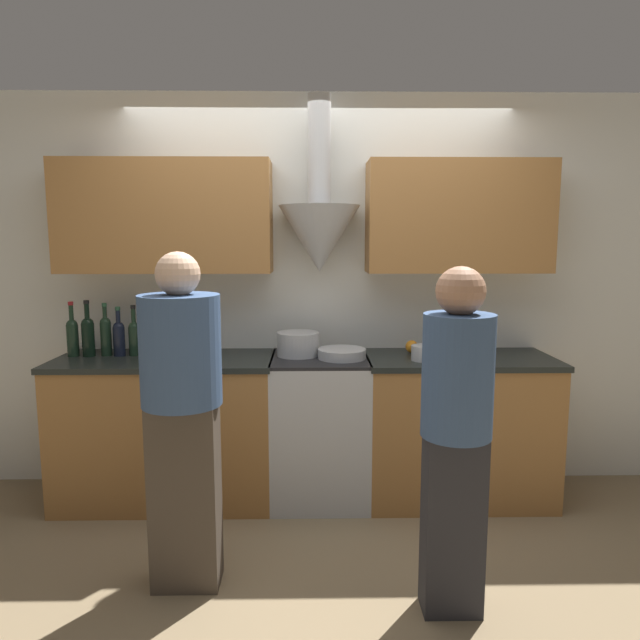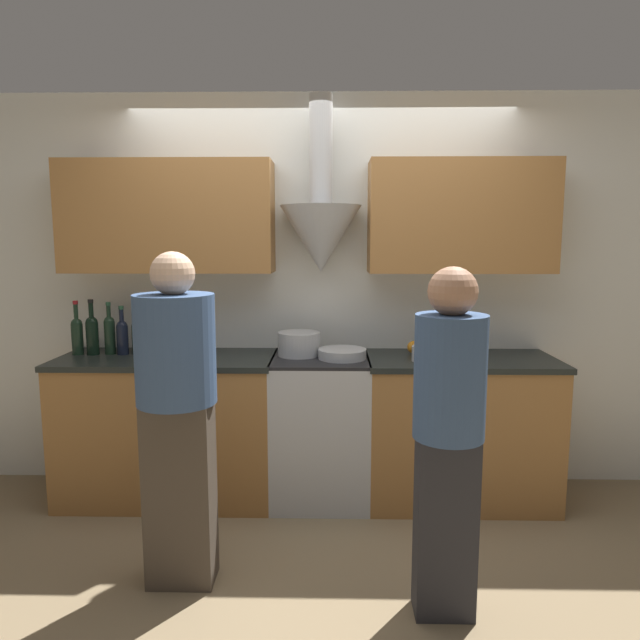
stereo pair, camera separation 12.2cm
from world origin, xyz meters
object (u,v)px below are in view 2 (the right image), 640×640
(stove_range, at_px, (320,427))
(wine_bottle_2, at_px, (110,333))
(orange_fruit, at_px, (414,347))
(saucepan, at_px, (425,354))
(wine_bottle_0, at_px, (77,334))
(person_foreground_left, at_px, (177,407))
(person_foreground_right, at_px, (448,427))
(wine_bottle_1, at_px, (92,333))
(mixing_bowl, at_px, (342,354))
(stock_pot, at_px, (299,344))
(wine_bottle_4, at_px, (137,335))
(wine_bottle_5, at_px, (153,333))
(wine_bottle_3, at_px, (122,335))

(stove_range, xyz_separation_m, wine_bottle_2, (-1.36, 0.08, 0.60))
(orange_fruit, relative_size, saucepan, 0.52)
(wine_bottle_0, relative_size, orange_fruit, 4.25)
(stove_range, distance_m, wine_bottle_0, 1.67)
(person_foreground_left, relative_size, person_foreground_right, 1.04)
(wine_bottle_1, relative_size, person_foreground_right, 0.23)
(wine_bottle_1, height_order, saucepan, wine_bottle_1)
(mixing_bowl, xyz_separation_m, saucepan, (0.50, -0.07, 0.02))
(wine_bottle_0, relative_size, saucepan, 2.22)
(wine_bottle_1, height_order, stock_pot, wine_bottle_1)
(wine_bottle_2, xyz_separation_m, wine_bottle_4, (0.18, 0.00, -0.01))
(orange_fruit, relative_size, person_foreground_right, 0.05)
(wine_bottle_5, relative_size, person_foreground_left, 0.21)
(wine_bottle_0, relative_size, wine_bottle_4, 1.08)
(mixing_bowl, distance_m, orange_fruit, 0.50)
(orange_fruit, height_order, saucepan, saucepan)
(wine_bottle_5, height_order, saucepan, wine_bottle_5)
(wine_bottle_4, distance_m, orange_fruit, 1.79)
(person_foreground_right, bearing_deg, saucepan, 86.39)
(person_foreground_left, bearing_deg, mixing_bowl, 48.36)
(wine_bottle_0, relative_size, wine_bottle_5, 1.02)
(stock_pot, height_order, mixing_bowl, stock_pot)
(orange_fruit, bearing_deg, person_foreground_left, -139.80)
(stove_range, xyz_separation_m, orange_fruit, (0.60, 0.13, 0.50))
(mixing_bowl, relative_size, person_foreground_right, 0.19)
(wine_bottle_4, xyz_separation_m, saucepan, (1.82, -0.18, -0.08))
(wine_bottle_5, bearing_deg, person_foreground_right, -36.30)
(wine_bottle_0, xyz_separation_m, orange_fruit, (2.16, 0.08, -0.09))
(wine_bottle_0, xyz_separation_m, wine_bottle_5, (0.49, -0.00, 0.00))
(wine_bottle_0, height_order, person_foreground_right, person_foreground_right)
(wine_bottle_2, distance_m, wine_bottle_4, 0.18)
(stock_pot, xyz_separation_m, saucepan, (0.77, -0.16, -0.03))
(person_foreground_left, bearing_deg, wine_bottle_2, 124.87)
(stock_pot, relative_size, orange_fruit, 3.28)
(wine_bottle_2, xyz_separation_m, wine_bottle_3, (0.09, -0.01, -0.01))
(wine_bottle_5, distance_m, orange_fruit, 1.68)
(stock_pot, xyz_separation_m, mixing_bowl, (0.27, -0.09, -0.04))
(mixing_bowl, xyz_separation_m, person_foreground_right, (0.43, -1.11, -0.09))
(wine_bottle_5, relative_size, orange_fruit, 4.16)
(wine_bottle_0, xyz_separation_m, wine_bottle_4, (0.38, 0.02, -0.01))
(wine_bottle_3, bearing_deg, person_foreground_right, -33.44)
(saucepan, bearing_deg, person_foreground_right, -93.61)
(wine_bottle_3, xyz_separation_m, saucepan, (1.91, -0.17, -0.08))
(orange_fruit, bearing_deg, wine_bottle_2, -178.39)
(saucepan, xyz_separation_m, person_foreground_left, (-1.29, -0.83, -0.09))
(wine_bottle_1, relative_size, saucepan, 2.27)
(wine_bottle_2, relative_size, person_foreground_right, 0.22)
(wine_bottle_1, bearing_deg, mixing_bowl, -3.41)
(wine_bottle_1, distance_m, person_foreground_right, 2.37)
(wine_bottle_2, bearing_deg, wine_bottle_4, 0.31)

